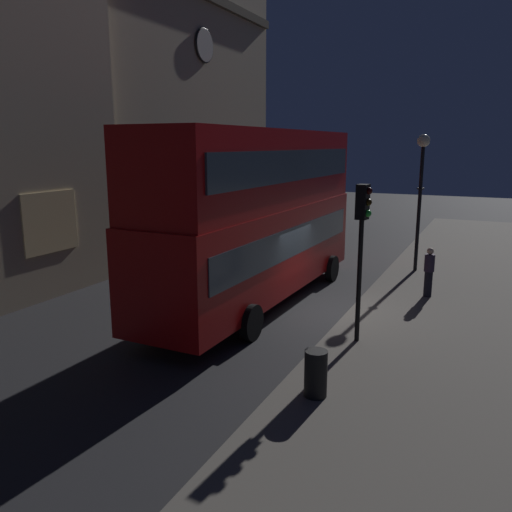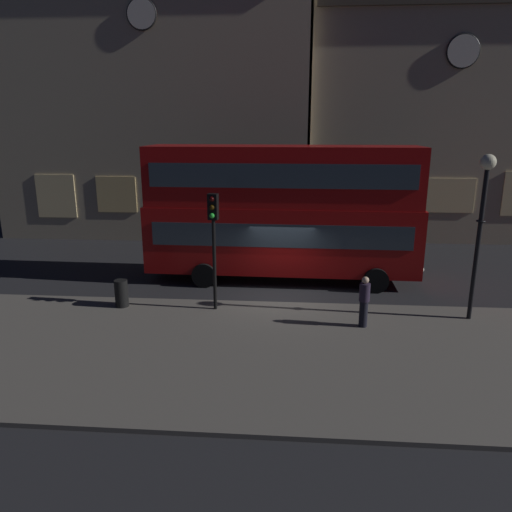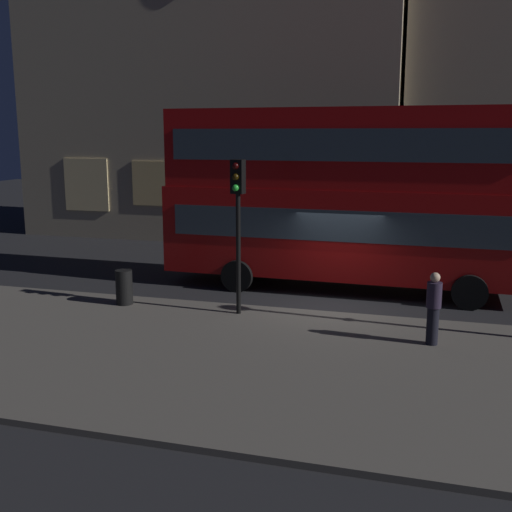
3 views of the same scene
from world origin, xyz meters
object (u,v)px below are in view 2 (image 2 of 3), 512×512
at_px(traffic_light_near_kerb, 213,228).
at_px(litter_bin, 121,293).
at_px(double_decker_bus, 282,208).
at_px(street_lamp, 483,203).
at_px(pedestrian, 364,301).

relative_size(traffic_light_near_kerb, litter_bin, 4.17).
bearing_deg(double_decker_bus, street_lamp, -31.42).
distance_m(traffic_light_near_kerb, pedestrian, 5.37).
distance_m(double_decker_bus, litter_bin, 7.06).
bearing_deg(street_lamp, pedestrian, -165.55).
xyz_separation_m(traffic_light_near_kerb, street_lamp, (8.41, -0.19, 0.95)).
height_order(street_lamp, pedestrian, street_lamp).
xyz_separation_m(traffic_light_near_kerb, pedestrian, (4.86, -1.10, -2.01)).
xyz_separation_m(traffic_light_near_kerb, litter_bin, (-3.28, 0.01, -2.38)).
height_order(traffic_light_near_kerb, litter_bin, traffic_light_near_kerb).
height_order(double_decker_bus, pedestrian, double_decker_bus).
distance_m(traffic_light_near_kerb, litter_bin, 4.05).
bearing_deg(litter_bin, street_lamp, -0.98).
distance_m(double_decker_bus, street_lamp, 7.47).
relative_size(traffic_light_near_kerb, street_lamp, 0.75).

